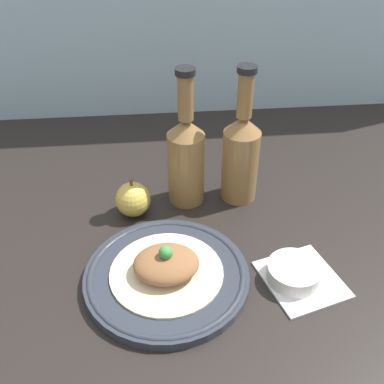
{
  "coord_description": "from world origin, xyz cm",
  "views": [
    {
      "loc": [
        -9.88,
        -64.06,
        58.13
      ],
      "look_at": [
        -3.72,
        0.27,
        10.05
      ],
      "focal_mm": 42.0,
      "sensor_mm": 36.0,
      "label": 1
    }
  ],
  "objects_px": {
    "plate": "(167,276)",
    "cider_bottle_right": "(241,153)",
    "plated_food": "(166,266)",
    "cider_bottle_left": "(186,156)",
    "apple": "(133,199)",
    "dipping_bowl": "(294,273)"
  },
  "relations": [
    {
      "from": "plated_food",
      "to": "cider_bottle_left",
      "type": "distance_m",
      "value": 0.24
    },
    {
      "from": "cider_bottle_right",
      "to": "apple",
      "type": "distance_m",
      "value": 0.24
    },
    {
      "from": "cider_bottle_right",
      "to": "apple",
      "type": "bearing_deg",
      "value": -169.91
    },
    {
      "from": "cider_bottle_left",
      "to": "apple",
      "type": "relative_size",
      "value": 3.42
    },
    {
      "from": "cider_bottle_left",
      "to": "apple",
      "type": "xyz_separation_m",
      "value": [
        -0.11,
        -0.04,
        -0.07
      ]
    },
    {
      "from": "plated_food",
      "to": "cider_bottle_right",
      "type": "distance_m",
      "value": 0.29
    },
    {
      "from": "plate",
      "to": "cider_bottle_right",
      "type": "height_order",
      "value": "cider_bottle_right"
    },
    {
      "from": "plate",
      "to": "apple",
      "type": "xyz_separation_m",
      "value": [
        -0.06,
        0.19,
        0.02
      ]
    },
    {
      "from": "cider_bottle_right",
      "to": "apple",
      "type": "xyz_separation_m",
      "value": [
        -0.22,
        -0.04,
        -0.07
      ]
    },
    {
      "from": "cider_bottle_right",
      "to": "plate",
      "type": "bearing_deg",
      "value": -125.8
    },
    {
      "from": "dipping_bowl",
      "to": "apple",
      "type": "bearing_deg",
      "value": 142.57
    },
    {
      "from": "plate",
      "to": "dipping_bowl",
      "type": "xyz_separation_m",
      "value": [
        0.21,
        -0.02,
        0.01
      ]
    },
    {
      "from": "plate",
      "to": "cider_bottle_left",
      "type": "bearing_deg",
      "value": 76.85
    },
    {
      "from": "plated_food",
      "to": "apple",
      "type": "height_order",
      "value": "apple"
    },
    {
      "from": "plated_food",
      "to": "apple",
      "type": "xyz_separation_m",
      "value": [
        -0.06,
        0.19,
        0.0
      ]
    },
    {
      "from": "apple",
      "to": "cider_bottle_right",
      "type": "bearing_deg",
      "value": 10.09
    },
    {
      "from": "cider_bottle_right",
      "to": "dipping_bowl",
      "type": "relative_size",
      "value": 3.13
    },
    {
      "from": "cider_bottle_right",
      "to": "dipping_bowl",
      "type": "distance_m",
      "value": 0.27
    },
    {
      "from": "plate",
      "to": "cider_bottle_left",
      "type": "height_order",
      "value": "cider_bottle_left"
    },
    {
      "from": "cider_bottle_left",
      "to": "dipping_bowl",
      "type": "relative_size",
      "value": 3.13
    },
    {
      "from": "plate",
      "to": "cider_bottle_left",
      "type": "distance_m",
      "value": 0.25
    },
    {
      "from": "apple",
      "to": "dipping_bowl",
      "type": "xyz_separation_m",
      "value": [
        0.27,
        -0.21,
        -0.02
      ]
    }
  ]
}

